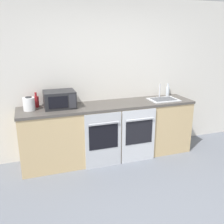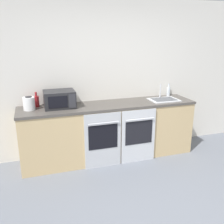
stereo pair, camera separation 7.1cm
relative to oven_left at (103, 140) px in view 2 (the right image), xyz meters
name	(u,v)px [view 2 (the right image)]	position (x,y,z in m)	size (l,w,h in m)	color
ground_plane	(155,223)	(0.20, -1.40, -0.45)	(16.00, 16.00, 0.00)	slate
wall_back	(103,79)	(0.20, 0.64, 0.85)	(10.00, 0.06, 2.60)	silver
counter_back	(109,131)	(0.20, 0.32, 0.02)	(2.88, 0.62, 0.94)	tan
oven_left	(103,140)	(0.00, 0.00, 0.00)	(0.58, 0.06, 0.89)	#B7BABF
oven_right	(138,136)	(0.60, 0.00, 0.00)	(0.58, 0.06, 0.89)	silver
microwave	(59,99)	(-0.58, 0.37, 0.61)	(0.47, 0.38, 0.26)	#232326
bottle_red	(37,101)	(-0.92, 0.51, 0.58)	(0.08, 0.08, 0.23)	maroon
bottle_clear	(168,91)	(1.42, 0.55, 0.57)	(0.06, 0.06, 0.23)	silver
kettle	(29,103)	(-1.03, 0.36, 0.58)	(0.17, 0.17, 0.20)	white
sink	(164,99)	(1.17, 0.27, 0.50)	(0.49, 0.36, 0.26)	silver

